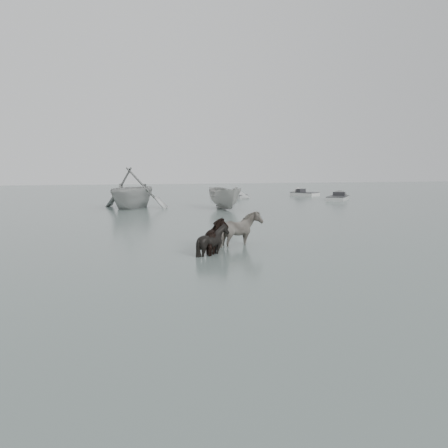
{
  "coord_description": "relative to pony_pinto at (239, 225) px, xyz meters",
  "views": [
    {
      "loc": [
        -4.14,
        -13.25,
        3.1
      ],
      "look_at": [
        -0.09,
        2.43,
        1.0
      ],
      "focal_mm": 35.0,
      "sensor_mm": 36.0,
      "label": 1
    }
  ],
  "objects": [
    {
      "name": "pony_pinto",
      "position": [
        0.0,
        0.0,
        0.0
      ],
      "size": [
        2.12,
        1.67,
        1.63
      ],
      "primitive_type": "imported",
      "rotation": [
        0.0,
        0.0,
        2.05
      ],
      "color": "black",
      "rests_on": "ground"
    },
    {
      "name": "rowboat_trail",
      "position": [
        -3.3,
        17.68,
        0.81
      ],
      "size": [
        7.8,
        8.07,
        3.26
      ],
      "primitive_type": "imported",
      "rotation": [
        0.0,
        0.0,
        2.58
      ],
      "color": "#A9ACA9",
      "rests_on": "ground"
    },
    {
      "name": "skiff_star",
      "position": [
        15.91,
        28.18,
        -0.44
      ],
      "size": [
        3.43,
        4.31,
        0.75
      ],
      "primitive_type": null,
      "rotation": [
        0.0,
        0.0,
        2.1
      ],
      "color": "silver",
      "rests_on": "ground"
    },
    {
      "name": "pony_dark",
      "position": [
        -1.12,
        -1.03,
        -0.05
      ],
      "size": [
        1.45,
        1.64,
        1.53
      ],
      "primitive_type": "imported",
      "rotation": [
        0.0,
        0.0,
        1.67
      ],
      "color": "black",
      "rests_on": "ground"
    },
    {
      "name": "skiff_port",
      "position": [
        16.14,
        21.23,
        -0.44
      ],
      "size": [
        4.42,
        4.96,
        0.75
      ],
      "primitive_type": null,
      "rotation": [
        0.0,
        0.0,
        0.9
      ],
      "color": "#A9ABA9",
      "rests_on": "ground"
    },
    {
      "name": "pony_black",
      "position": [
        -1.41,
        -1.42,
        -0.11
      ],
      "size": [
        1.46,
        1.35,
        1.41
      ],
      "primitive_type": "imported",
      "rotation": [
        0.0,
        0.0,
        1.39
      ],
      "color": "black",
      "rests_on": "ground"
    },
    {
      "name": "skiff_mid",
      "position": [
        6.7,
        26.39,
        -0.44
      ],
      "size": [
        4.51,
        4.5,
        0.75
      ],
      "primitive_type": null,
      "rotation": [
        0.0,
        0.0,
        -0.78
      ],
      "color": "#949795",
      "rests_on": "ground"
    },
    {
      "name": "ground",
      "position": [
        -0.76,
        -3.24,
        -0.82
      ],
      "size": [
        140.0,
        140.0,
        0.0
      ],
      "primitive_type": "plane",
      "color": "#51615D",
      "rests_on": "ground"
    },
    {
      "name": "boat_small",
      "position": [
        3.33,
        15.09,
        0.11
      ],
      "size": [
        2.05,
        4.9,
        1.86
      ],
      "primitive_type": "imported",
      "rotation": [
        0.0,
        0.0,
        0.05
      ],
      "color": "#A4A4A0",
      "rests_on": "ground"
    }
  ]
}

